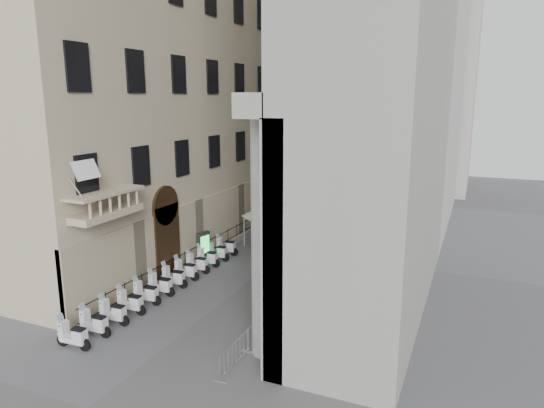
{
  "coord_description": "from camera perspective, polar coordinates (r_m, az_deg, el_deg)",
  "views": [
    {
      "loc": [
        11.9,
        -11.26,
        10.71
      ],
      "look_at": [
        0.92,
        14.44,
        4.5
      ],
      "focal_mm": 32.0,
      "sensor_mm": 36.0,
      "label": 1
    }
  ],
  "objects": [
    {
      "name": "scooter_6",
      "position": [
        28.81,
        -11.43,
        -9.56
      ],
      "size": [
        1.43,
        0.63,
        1.5
      ],
      "primitive_type": null,
      "rotation": [
        0.0,
        0.0,
        1.62
      ],
      "color": "silver",
      "rests_on": "ground"
    },
    {
      "name": "scooter_10",
      "position": [
        32.8,
        -6.43,
        -6.62
      ],
      "size": [
        1.43,
        0.63,
        1.5
      ],
      "primitive_type": null,
      "rotation": [
        0.0,
        0.0,
        1.62
      ],
      "color": "silver",
      "rests_on": "ground"
    },
    {
      "name": "scooter_11",
      "position": [
        33.84,
        -5.37,
        -5.98
      ],
      "size": [
        1.43,
        0.63,
        1.5
      ],
      "primitive_type": null,
      "rotation": [
        0.0,
        0.0,
        1.62
      ],
      "color": "silver",
      "rests_on": "ground"
    },
    {
      "name": "barrier_0",
      "position": [
        20.77,
        -4.43,
        -18.56
      ],
      "size": [
        0.6,
        2.4,
        1.1
      ],
      "primitive_type": null,
      "color": "#B4B6BC",
      "rests_on": "ground"
    },
    {
      "name": "barrier_2",
      "position": [
        24.77,
        1.06,
        -13.1
      ],
      "size": [
        0.6,
        2.4,
        1.1
      ],
      "primitive_type": null,
      "color": "#B4B6BC",
      "rests_on": "ground"
    },
    {
      "name": "barrier_5",
      "position": [
        31.31,
        6.28,
        -7.55
      ],
      "size": [
        0.6,
        2.4,
        1.1
      ],
      "primitive_type": null,
      "color": "#B4B6BC",
      "rests_on": "ground"
    },
    {
      "name": "scooter_5",
      "position": [
        27.87,
        -12.91,
        -10.41
      ],
      "size": [
        1.43,
        0.63,
        1.5
      ],
      "primitive_type": null,
      "rotation": [
        0.0,
        0.0,
        1.62
      ],
      "color": "silver",
      "rests_on": "ground"
    },
    {
      "name": "scooter_9",
      "position": [
        31.77,
        -7.55,
        -7.29
      ],
      "size": [
        1.43,
        0.63,
        1.5
      ],
      "primitive_type": null,
      "rotation": [
        0.0,
        0.0,
        1.62
      ],
      "color": "silver",
      "rests_on": "ground"
    },
    {
      "name": "barrier_1",
      "position": [
        22.72,
        -1.41,
        -15.6
      ],
      "size": [
        0.6,
        2.4,
        1.1
      ],
      "primitive_type": null,
      "color": "#B4B6BC",
      "rests_on": "ground"
    },
    {
      "name": "iron_fence",
      "position": [
        35.12,
        -5.58,
        -5.29
      ],
      "size": [
        0.3,
        28.0,
        1.4
      ],
      "primitive_type": null,
      "color": "black",
      "rests_on": "ground"
    },
    {
      "name": "security_tent",
      "position": [
        35.69,
        -0.28,
        -0.37
      ],
      "size": [
        4.04,
        4.04,
        3.29
      ],
      "color": "silver",
      "rests_on": "ground"
    },
    {
      "name": "flag",
      "position": [
        25.14,
        -19.68,
        -13.47
      ],
      "size": [
        1.0,
        1.4,
        8.2
      ],
      "primitive_type": null,
      "color": "#9E0C11",
      "rests_on": "ground"
    },
    {
      "name": "far_building",
      "position": [
        60.59,
        12.26,
        16.32
      ],
      "size": [
        22.0,
        10.0,
        30.0
      ],
      "primitive_type": "cube",
      "color": "#B0AEA7",
      "rests_on": "ground"
    },
    {
      "name": "scooter_3",
      "position": [
        26.07,
        -16.22,
        -12.27
      ],
      "size": [
        1.43,
        0.63,
        1.5
      ],
      "primitive_type": null,
      "rotation": [
        0.0,
        0.0,
        1.62
      ],
      "color": "silver",
      "rests_on": "ground"
    },
    {
      "name": "scooter_2",
      "position": [
        25.21,
        -18.07,
        -13.28
      ],
      "size": [
        1.43,
        0.63,
        1.5
      ],
      "primitive_type": null,
      "rotation": [
        0.0,
        0.0,
        1.62
      ],
      "color": "silver",
      "rests_on": "ground"
    },
    {
      "name": "blue_awning",
      "position": [
        39.54,
        10.98,
        -3.43
      ],
      "size": [
        1.6,
        3.0,
        3.0
      ],
      "primitive_type": null,
      "color": "navy",
      "rests_on": "ground"
    },
    {
      "name": "scooter_0",
      "position": [
        23.61,
        -22.21,
        -15.46
      ],
      "size": [
        1.43,
        0.63,
        1.5
      ],
      "primitive_type": null,
      "rotation": [
        0.0,
        0.0,
        1.62
      ],
      "color": "silver",
      "rests_on": "ground"
    },
    {
      "name": "info_kiosk",
      "position": [
        32.23,
        -8.06,
        -5.05
      ],
      "size": [
        0.52,
        1.02,
        2.07
      ],
      "rotation": [
        0.0,
        0.0,
        -0.25
      ],
      "color": "black",
      "rests_on": "ground"
    },
    {
      "name": "barrier_4",
      "position": [
        29.08,
        4.82,
        -9.13
      ],
      "size": [
        0.6,
        2.4,
        1.1
      ],
      "primitive_type": null,
      "color": "#B4B6BC",
      "rests_on": "ground"
    },
    {
      "name": "scooter_7",
      "position": [
        29.78,
        -10.04,
        -8.76
      ],
      "size": [
        1.43,
        0.63,
        1.5
      ],
      "primitive_type": null,
      "rotation": [
        0.0,
        0.0,
        1.62
      ],
      "color": "silver",
      "rests_on": "ground"
    },
    {
      "name": "left_building",
      "position": [
        39.01,
        -7.56,
        21.7
      ],
      "size": [
        5.0,
        36.0,
        34.0
      ],
      "primitive_type": "cube",
      "color": "#B5A68B",
      "rests_on": "ground"
    },
    {
      "name": "pedestrian_a",
      "position": [
        39.51,
        7.18,
        -1.81
      ],
      "size": [
        0.82,
        0.63,
        1.99
      ],
      "primitive_type": "imported",
      "rotation": [
        0.0,
        0.0,
        2.91
      ],
      "color": "black",
      "rests_on": "ground"
    },
    {
      "name": "pedestrian_b",
      "position": [
        38.02,
        7.6,
        -2.67
      ],
      "size": [
        0.99,
        0.91,
        1.63
      ],
      "primitive_type": "imported",
      "rotation": [
        0.0,
        0.0,
        2.67
      ],
      "color": "black",
      "rests_on": "ground"
    },
    {
      "name": "barrier_3",
      "position": [
        26.89,
        3.1,
        -10.96
      ],
      "size": [
        0.6,
        2.4,
        1.1
      ],
      "primitive_type": null,
      "color": "#B4B6BC",
      "rests_on": "ground"
    },
    {
      "name": "barrier_6",
      "position": [
        33.58,
        7.53,
        -6.18
      ],
      "size": [
        0.6,
        2.4,
        1.1
      ],
      "primitive_type": null,
      "color": "#B4B6BC",
      "rests_on": "ground"
    },
    {
      "name": "scooter_4",
      "position": [
        26.95,
        -14.5,
        -11.31
      ],
      "size": [
        1.43,
        0.63,
        1.5
      ],
      "primitive_type": null,
      "rotation": [
        0.0,
        0.0,
        1.62
      ],
      "color": "silver",
      "rests_on": "ground"
    },
    {
      "name": "street_lamp",
      "position": [
        41.18,
        2.91,
        4.6
      ],
      "size": [
        2.69,
        0.87,
        8.44
      ],
      "rotation": [
        0.0,
        0.0,
        -0.26
      ],
      "color": "gray",
      "rests_on": "ground"
    },
    {
      "name": "pedestrian_c",
      "position": [
        50.23,
        6.62,
        1.19
      ],
      "size": [
        0.91,
        0.62,
        1.81
      ],
      "primitive_type": "imported",
      "rotation": [
        0.0,
        0.0,
        3.19
      ],
      "color": "black",
      "rests_on": "ground"
    },
    {
      "name": "barrier_7",
      "position": [
        35.88,
        8.62,
        -4.99
      ],
      "size": [
        0.6,
        2.4,
        1.1
      ],
      "primitive_type": null,
      "color": "#B4B6BC",
      "rests_on": "ground"
    },
    {
      "name": "scooter_8",
      "position": [
        30.77,
        -8.76,
        -8.0
      ],
      "size": [
        1.43,
        0.63,
        1.5
      ],
      "primitive_type": null,
      "rotation": [
        0.0,
        0.0,
        1.62
      ],
      "color": "silver",
      "rests_on": "ground"
    },
    {
      "name": "scooter_1",
      "position": [
        24.39,
        -20.06,
        -14.34
      ],
      "size": [
        1.43,
        0.63,
        1.5
      ],
      "primitive_type": null,
      "rotation": [
        0.0,
        0.0,
        1.62
      ],
      "color": "silver",
      "rests_on": "ground"
    }
  ]
}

